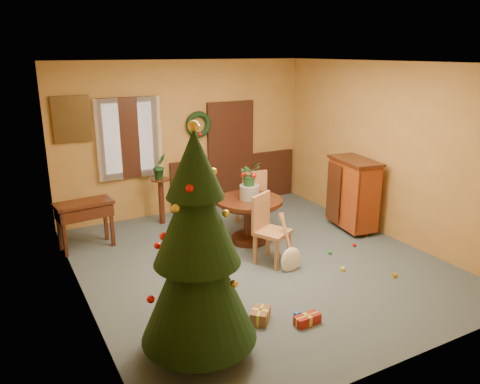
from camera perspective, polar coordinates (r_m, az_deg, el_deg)
room_envelope at (r=9.17m, az=-5.31°, el=4.59°), size 5.50×5.50×5.50m
dining_table at (r=7.65m, az=1.14°, el=-2.47°), size 1.08×1.08×0.74m
urn at (r=7.55m, az=1.16°, el=-0.03°), size 0.32×0.32×0.23m
centerpiece_plant at (r=7.46m, az=1.17°, el=2.23°), size 0.34×0.30×0.38m
chair_near at (r=6.94m, az=3.40°, el=-4.22°), size 0.61×0.61×1.05m
chair_far at (r=8.32m, az=1.44°, el=-0.53°), size 0.51×0.51×1.06m
guitar at (r=6.75m, az=6.29°, el=-6.41°), size 0.38×0.54×0.78m
plant_stand at (r=8.60m, az=-9.58°, el=-0.45°), size 0.33×0.33×0.85m
stand_plant at (r=8.45m, az=-9.76°, el=3.11°), size 0.30×0.27×0.46m
christmas_tree at (r=4.63m, az=-5.25°, el=-7.29°), size 1.19×1.19×2.45m
writing_desk at (r=7.79m, az=-18.44°, el=-2.49°), size 0.92×0.52×0.78m
sideboard at (r=8.39m, az=13.62°, el=-0.04°), size 0.66×1.06×1.27m
gift_a at (r=5.31m, az=-2.64°, el=-17.26°), size 0.35×0.34×0.15m
gift_b at (r=5.77m, az=-1.27°, el=-13.96°), size 0.21×0.21×0.20m
gift_c at (r=5.68m, az=2.50°, el=-14.79°), size 0.33×0.33×0.15m
gift_d at (r=5.69m, az=8.21°, el=-15.13°), size 0.33×0.15×0.12m
toy_a at (r=5.84m, az=7.01°, el=-14.54°), size 0.08×0.06×0.05m
toy_b at (r=7.50m, az=10.92°, el=-7.25°), size 0.06×0.06×0.06m
toy_c at (r=7.00m, az=12.39°, el=-9.18°), size 0.09×0.09×0.05m
toy_d at (r=7.85m, az=13.77°, el=-6.29°), size 0.06×0.06×0.06m
toy_e at (r=7.02m, az=18.33°, el=-9.62°), size 0.08×0.05×0.05m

